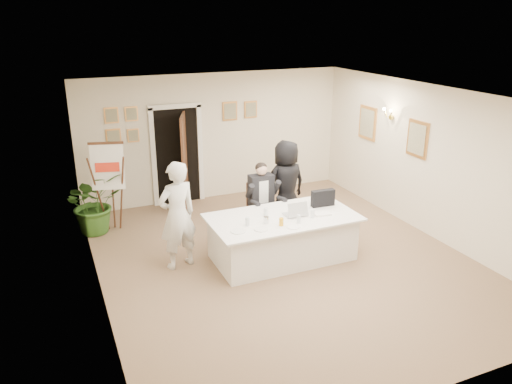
{
  "coord_description": "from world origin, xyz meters",
  "views": [
    {
      "loc": [
        -3.47,
        -6.84,
        3.98
      ],
      "look_at": [
        -0.26,
        0.6,
        1.08
      ],
      "focal_mm": 35.0,
      "sensor_mm": 36.0,
      "label": 1
    }
  ],
  "objects_px": {
    "standing_woman": "(286,184)",
    "standing_man": "(177,216)",
    "conference_table": "(282,237)",
    "oj_glass": "(281,222)",
    "laptop_bag": "(323,198)",
    "paper_stack": "(322,214)",
    "steel_jug": "(266,220)",
    "laptop": "(294,207)",
    "seated_man": "(262,199)",
    "flip_chart": "(111,191)",
    "potted_palm": "(94,203)"
  },
  "relations": [
    {
      "from": "seated_man",
      "to": "standing_woman",
      "type": "xyz_separation_m",
      "value": [
        0.6,
        0.22,
        0.15
      ]
    },
    {
      "from": "conference_table",
      "to": "laptop_bag",
      "type": "height_order",
      "value": "laptop_bag"
    },
    {
      "from": "steel_jug",
      "to": "flip_chart",
      "type": "bearing_deg",
      "value": 129.83
    },
    {
      "from": "laptop_bag",
      "to": "conference_table",
      "type": "bearing_deg",
      "value": -166.61
    },
    {
      "from": "standing_man",
      "to": "oj_glass",
      "type": "relative_size",
      "value": 13.97
    },
    {
      "from": "seated_man",
      "to": "potted_palm",
      "type": "distance_m",
      "value": 3.2
    },
    {
      "from": "standing_woman",
      "to": "seated_man",
      "type": "bearing_deg",
      "value": 11.45
    },
    {
      "from": "standing_man",
      "to": "potted_palm",
      "type": "relative_size",
      "value": 1.53
    },
    {
      "from": "standing_woman",
      "to": "steel_jug",
      "type": "bearing_deg",
      "value": 44.62
    },
    {
      "from": "standing_man",
      "to": "laptop",
      "type": "xyz_separation_m",
      "value": [
        1.9,
        -0.43,
        0.01
      ]
    },
    {
      "from": "conference_table",
      "to": "standing_man",
      "type": "height_order",
      "value": "standing_man"
    },
    {
      "from": "standing_woman",
      "to": "laptop_bag",
      "type": "relative_size",
      "value": 4.1
    },
    {
      "from": "paper_stack",
      "to": "oj_glass",
      "type": "bearing_deg",
      "value": -169.66
    },
    {
      "from": "flip_chart",
      "to": "oj_glass",
      "type": "height_order",
      "value": "flip_chart"
    },
    {
      "from": "seated_man",
      "to": "conference_table",
      "type": "bearing_deg",
      "value": -109.21
    },
    {
      "from": "standing_man",
      "to": "potted_palm",
      "type": "distance_m",
      "value": 2.31
    },
    {
      "from": "flip_chart",
      "to": "steel_jug",
      "type": "height_order",
      "value": "flip_chart"
    },
    {
      "from": "flip_chart",
      "to": "standing_woman",
      "type": "height_order",
      "value": "same"
    },
    {
      "from": "standing_woman",
      "to": "standing_man",
      "type": "bearing_deg",
      "value": 11.0
    },
    {
      "from": "laptop",
      "to": "flip_chart",
      "type": "bearing_deg",
      "value": 139.77
    },
    {
      "from": "oj_glass",
      "to": "steel_jug",
      "type": "bearing_deg",
      "value": 134.01
    },
    {
      "from": "conference_table",
      "to": "oj_glass",
      "type": "bearing_deg",
      "value": -120.06
    },
    {
      "from": "standing_woman",
      "to": "potted_palm",
      "type": "relative_size",
      "value": 1.46
    },
    {
      "from": "conference_table",
      "to": "laptop",
      "type": "xyz_separation_m",
      "value": [
        0.21,
        -0.01,
        0.52
      ]
    },
    {
      "from": "laptop",
      "to": "oj_glass",
      "type": "xyz_separation_m",
      "value": [
        -0.4,
        -0.32,
        -0.07
      ]
    },
    {
      "from": "conference_table",
      "to": "flip_chart",
      "type": "distance_m",
      "value": 3.46
    },
    {
      "from": "laptop",
      "to": "seated_man",
      "type": "bearing_deg",
      "value": 98.52
    },
    {
      "from": "laptop_bag",
      "to": "paper_stack",
      "type": "distance_m",
      "value": 0.42
    },
    {
      "from": "laptop",
      "to": "standing_woman",
      "type": "bearing_deg",
      "value": 70.79
    },
    {
      "from": "paper_stack",
      "to": "steel_jug",
      "type": "relative_size",
      "value": 2.55
    },
    {
      "from": "standing_woman",
      "to": "oj_glass",
      "type": "xyz_separation_m",
      "value": [
        -0.88,
        -1.58,
        -0.03
      ]
    },
    {
      "from": "flip_chart",
      "to": "standing_woman",
      "type": "xyz_separation_m",
      "value": [
        3.16,
        -1.13,
        0.06
      ]
    },
    {
      "from": "standing_man",
      "to": "potted_palm",
      "type": "height_order",
      "value": "standing_man"
    },
    {
      "from": "conference_table",
      "to": "steel_jug",
      "type": "height_order",
      "value": "steel_jug"
    },
    {
      "from": "paper_stack",
      "to": "steel_jug",
      "type": "bearing_deg",
      "value": 178.15
    },
    {
      "from": "flip_chart",
      "to": "oj_glass",
      "type": "bearing_deg",
      "value": -49.86
    },
    {
      "from": "standing_man",
      "to": "steel_jug",
      "type": "xyz_separation_m",
      "value": [
        1.32,
        -0.57,
        -0.08
      ]
    },
    {
      "from": "standing_woman",
      "to": "laptop",
      "type": "bearing_deg",
      "value": 61.23
    },
    {
      "from": "standing_man",
      "to": "seated_man",
      "type": "bearing_deg",
      "value": -175.61
    },
    {
      "from": "seated_man",
      "to": "paper_stack",
      "type": "height_order",
      "value": "seated_man"
    },
    {
      "from": "standing_man",
      "to": "paper_stack",
      "type": "xyz_separation_m",
      "value": [
        2.35,
        -0.6,
        -0.12
      ]
    },
    {
      "from": "conference_table",
      "to": "paper_stack",
      "type": "bearing_deg",
      "value": -15.57
    },
    {
      "from": "oj_glass",
      "to": "steel_jug",
      "type": "distance_m",
      "value": 0.26
    },
    {
      "from": "flip_chart",
      "to": "laptop",
      "type": "relative_size",
      "value": 4.69
    },
    {
      "from": "standing_woman",
      "to": "flip_chart",
      "type": "bearing_deg",
      "value": -27.85
    },
    {
      "from": "standing_man",
      "to": "steel_jug",
      "type": "height_order",
      "value": "standing_man"
    },
    {
      "from": "flip_chart",
      "to": "potted_palm",
      "type": "bearing_deg",
      "value": 172.34
    },
    {
      "from": "flip_chart",
      "to": "laptop",
      "type": "distance_m",
      "value": 3.6
    },
    {
      "from": "laptop_bag",
      "to": "standing_woman",
      "type": "bearing_deg",
      "value": 102.38
    },
    {
      "from": "oj_glass",
      "to": "potted_palm",
      "type": "bearing_deg",
      "value": 133.49
    }
  ]
}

